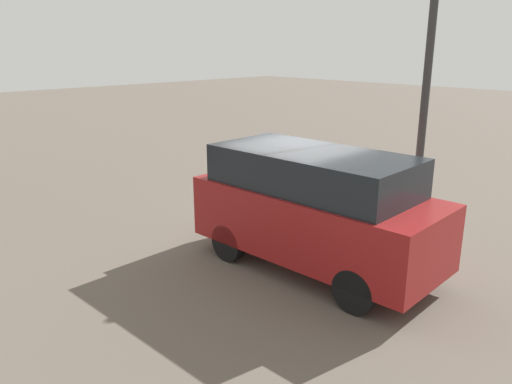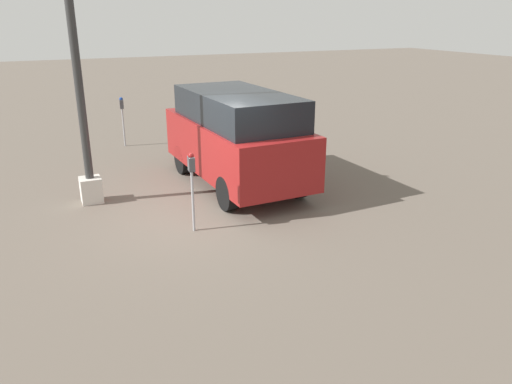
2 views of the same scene
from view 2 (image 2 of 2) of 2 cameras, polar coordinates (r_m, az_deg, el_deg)
ground_plane at (r=10.31m, az=-5.63°, el=-2.41°), size 80.00×80.00×0.00m
parking_meter_near at (r=9.14m, az=-7.36°, el=2.05°), size 0.21×0.14×1.52m
parking_meter_far at (r=15.83m, az=-15.05°, el=9.01°), size 0.21×0.14×1.51m
lamp_post at (r=10.95m, az=-19.24°, el=8.37°), size 0.44×0.44×5.64m
parked_van at (r=11.64m, az=-2.27°, el=6.45°), size 4.65×2.08×2.22m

